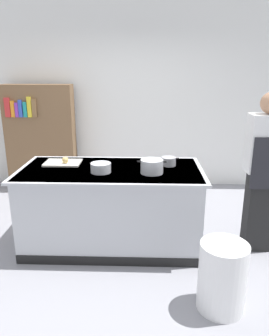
{
  "coord_description": "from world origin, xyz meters",
  "views": [
    {
      "loc": [
        0.37,
        -3.31,
        1.94
      ],
      "look_at": [
        0.25,
        0.2,
        0.85
      ],
      "focal_mm": 34.54,
      "sensor_mm": 36.0,
      "label": 1
    }
  ],
  "objects_px": {
    "mixing_bowl": "(101,168)",
    "bookshelf": "(41,138)",
    "person_chef": "(264,170)",
    "stock_pot": "(152,166)",
    "onion": "(65,160)",
    "sauce_pan": "(169,161)",
    "trash_bin": "(222,277)"
  },
  "relations": [
    {
      "from": "mixing_bowl",
      "to": "bookshelf",
      "type": "height_order",
      "value": "bookshelf"
    },
    {
      "from": "person_chef",
      "to": "stock_pot",
      "type": "bearing_deg",
      "value": 109.16
    },
    {
      "from": "onion",
      "to": "mixing_bowl",
      "type": "bearing_deg",
      "value": -30.37
    },
    {
      "from": "person_chef",
      "to": "bookshelf",
      "type": "height_order",
      "value": "person_chef"
    },
    {
      "from": "onion",
      "to": "person_chef",
      "type": "height_order",
      "value": "person_chef"
    },
    {
      "from": "sauce_pan",
      "to": "person_chef",
      "type": "distance_m",
      "value": 1.0
    },
    {
      "from": "onion",
      "to": "sauce_pan",
      "type": "bearing_deg",
      "value": 0.78
    },
    {
      "from": "onion",
      "to": "mixing_bowl",
      "type": "xyz_separation_m",
      "value": [
        0.43,
        -0.25,
        -0.01
      ]
    },
    {
      "from": "mixing_bowl",
      "to": "person_chef",
      "type": "relative_size",
      "value": 0.12
    },
    {
      "from": "sauce_pan",
      "to": "trash_bin",
      "type": "height_order",
      "value": "sauce_pan"
    },
    {
      "from": "bookshelf",
      "to": "stock_pot",
      "type": "bearing_deg",
      "value": -47.43
    },
    {
      "from": "stock_pot",
      "to": "person_chef",
      "type": "relative_size",
      "value": 0.17
    },
    {
      "from": "sauce_pan",
      "to": "bookshelf",
      "type": "relative_size",
      "value": 0.13
    },
    {
      "from": "mixing_bowl",
      "to": "bookshelf",
      "type": "xyz_separation_m",
      "value": [
        -1.24,
        1.92,
        -0.1
      ]
    },
    {
      "from": "trash_bin",
      "to": "bookshelf",
      "type": "xyz_separation_m",
      "value": [
        -2.35,
        2.82,
        0.55
      ]
    },
    {
      "from": "bookshelf",
      "to": "mixing_bowl",
      "type": "bearing_deg",
      "value": -57.08
    },
    {
      "from": "onion",
      "to": "sauce_pan",
      "type": "relative_size",
      "value": 0.32
    },
    {
      "from": "person_chef",
      "to": "trash_bin",
      "type": "bearing_deg",
      "value": 163.27
    },
    {
      "from": "stock_pot",
      "to": "trash_bin",
      "type": "relative_size",
      "value": 0.5
    },
    {
      "from": "onion",
      "to": "person_chef",
      "type": "distance_m",
      "value": 2.14
    },
    {
      "from": "mixing_bowl",
      "to": "onion",
      "type": "bearing_deg",
      "value": 149.63
    },
    {
      "from": "mixing_bowl",
      "to": "trash_bin",
      "type": "xyz_separation_m",
      "value": [
        1.1,
        -0.9,
        -0.65
      ]
    },
    {
      "from": "mixing_bowl",
      "to": "trash_bin",
      "type": "height_order",
      "value": "mixing_bowl"
    },
    {
      "from": "stock_pot",
      "to": "person_chef",
      "type": "xyz_separation_m",
      "value": [
        1.17,
        0.09,
        -0.06
      ]
    },
    {
      "from": "sauce_pan",
      "to": "bookshelf",
      "type": "bearing_deg",
      "value": 139.96
    },
    {
      "from": "sauce_pan",
      "to": "trash_bin",
      "type": "bearing_deg",
      "value": -71.91
    },
    {
      "from": "onion",
      "to": "person_chef",
      "type": "bearing_deg",
      "value": -4.68
    },
    {
      "from": "stock_pot",
      "to": "trash_bin",
      "type": "height_order",
      "value": "stock_pot"
    },
    {
      "from": "onion",
      "to": "bookshelf",
      "type": "height_order",
      "value": "bookshelf"
    },
    {
      "from": "person_chef",
      "to": "bookshelf",
      "type": "bearing_deg",
      "value": 72.81
    },
    {
      "from": "onion",
      "to": "trash_bin",
      "type": "bearing_deg",
      "value": -36.88
    },
    {
      "from": "stock_pot",
      "to": "mixing_bowl",
      "type": "height_order",
      "value": "stock_pot"
    }
  ]
}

